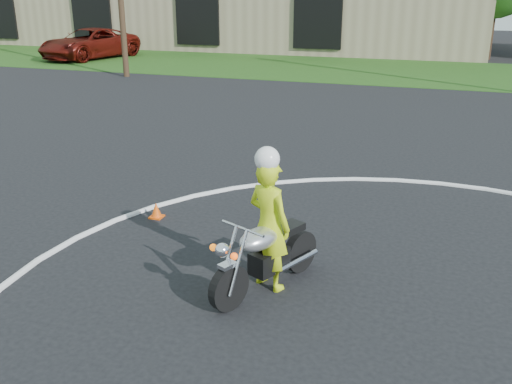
% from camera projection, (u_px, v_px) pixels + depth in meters
% --- Properties ---
extents(grass_strip, '(120.00, 10.00, 0.02)m').
position_uv_depth(grass_strip, '(450.00, 74.00, 28.74)').
color(grass_strip, '#1E4714').
rests_on(grass_strip, ground).
extents(primary_motorcycle, '(1.16, 2.04, 1.15)m').
position_uv_depth(primary_motorcycle, '(265.00, 255.00, 8.10)').
color(primary_motorcycle, black).
rests_on(primary_motorcycle, ground).
extents(rider_primary_grp, '(0.83, 0.71, 2.13)m').
position_uv_depth(rider_primary_grp, '(269.00, 221.00, 8.06)').
color(rider_primary_grp, '#C7E217').
rests_on(rider_primary_grp, ground).
extents(pickup_grp, '(4.31, 6.90, 1.78)m').
position_uv_depth(pickup_grp, '(89.00, 44.00, 34.44)').
color(pickup_grp, '#58100A').
rests_on(pickup_grp, ground).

